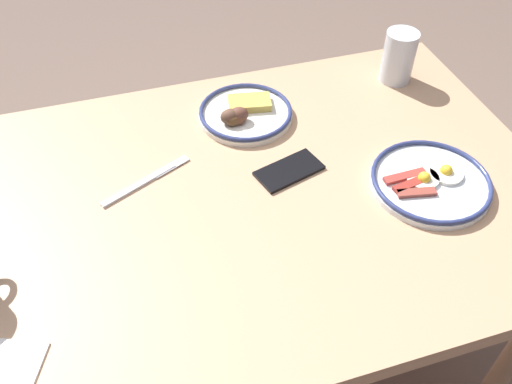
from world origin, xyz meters
TOP-DOWN VIEW (x-y plane):
  - ground_plane at (0.00, 0.00)m, footprint 6.00×6.00m
  - dining_table at (0.00, 0.00)m, footprint 1.34×0.87m
  - plate_near_main at (-0.09, -0.25)m, footprint 0.23×0.23m
  - plate_center_pancakes at (-0.40, 0.09)m, footprint 0.25×0.25m
  - drinking_glass at (-0.51, -0.29)m, footprint 0.08×0.08m
  - cell_phone at (-0.13, -0.04)m, footprint 0.16×0.11m
  - butter_knife at (0.17, -0.10)m, footprint 0.20×0.11m

SIDE VIEW (x-z plane):
  - ground_plane at x=0.00m, z-range 0.00..0.00m
  - dining_table at x=0.00m, z-range 0.29..1.02m
  - butter_knife at x=0.17m, z-range 0.72..0.73m
  - cell_phone at x=-0.13m, z-range 0.72..0.73m
  - plate_center_pancakes at x=-0.40m, z-range 0.72..0.76m
  - plate_near_main at x=-0.09m, z-range 0.71..0.77m
  - drinking_glass at x=-0.51m, z-range 0.72..0.85m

